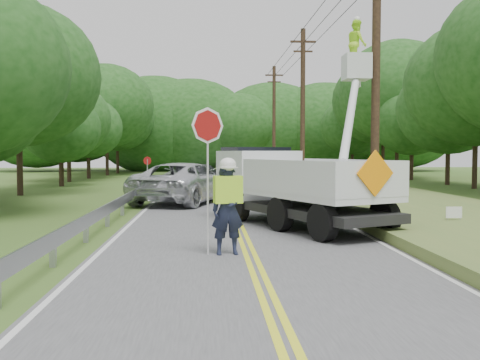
{
  "coord_description": "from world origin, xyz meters",
  "views": [
    {
      "loc": [
        -0.94,
        -10.19,
        2.35
      ],
      "look_at": [
        0.0,
        6.0,
        1.5
      ],
      "focal_mm": 40.89,
      "sensor_mm": 36.0,
      "label": 1
    }
  ],
  "objects": [
    {
      "name": "treeline_left",
      "position": [
        -10.74,
        28.7,
        5.7
      ],
      "size": [
        9.69,
        54.64,
        10.87
      ],
      "color": "#332319",
      "rests_on": "ground"
    },
    {
      "name": "flagger",
      "position": [
        -0.52,
        2.07,
        1.19
      ],
      "size": [
        1.21,
        0.58,
        3.31
      ],
      "color": "#191E33",
      "rests_on": "road"
    },
    {
      "name": "guardrail",
      "position": [
        -4.02,
        14.91,
        0.55
      ],
      "size": [
        0.18,
        48.0,
        0.77
      ],
      "color": "#9B9DA2",
      "rests_on": "ground"
    },
    {
      "name": "suv_silver",
      "position": [
        -1.98,
        14.63,
        0.93
      ],
      "size": [
        5.21,
        7.24,
        1.83
      ],
      "primitive_type": "imported",
      "rotation": [
        0.0,
        0.0,
        2.77
      ],
      "color": "silver",
      "rests_on": "road"
    },
    {
      "name": "road",
      "position": [
        0.0,
        14.0,
        0.01
      ],
      "size": [
        7.2,
        96.0,
        0.03
      ],
      "color": "#4C4D4F",
      "rests_on": "ground"
    },
    {
      "name": "treeline_right",
      "position": [
        15.71,
        27.16,
        6.54
      ],
      "size": [
        10.79,
        52.51,
        12.02
      ],
      "color": "#332319",
      "rests_on": "ground"
    },
    {
      "name": "ground",
      "position": [
        0.0,
        0.0,
        0.0
      ],
      "size": [
        140.0,
        140.0,
        0.0
      ],
      "primitive_type": "plane",
      "color": "#435622",
      "rests_on": "ground"
    },
    {
      "name": "yard_sign",
      "position": [
        6.38,
        5.62,
        0.5
      ],
      "size": [
        0.49,
        0.03,
        0.7
      ],
      "color": "white",
      "rests_on": "ground"
    },
    {
      "name": "suv_darkgrey",
      "position": [
        -1.41,
        25.87,
        0.77
      ],
      "size": [
        3.87,
        5.59,
        1.5
      ],
      "primitive_type": "imported",
      "rotation": [
        0.0,
        0.0,
        2.76
      ],
      "color": "#323538",
      "rests_on": "road"
    },
    {
      "name": "bucket_truck",
      "position": [
        1.66,
        7.56,
        1.58
      ],
      "size": [
        5.41,
        7.46,
        6.95
      ],
      "color": "black",
      "rests_on": "road"
    },
    {
      "name": "treeline_horizon",
      "position": [
        0.9,
        56.28,
        5.5
      ],
      "size": [
        56.85,
        14.35,
        11.89
      ],
      "color": "#184614",
      "rests_on": "ground"
    },
    {
      "name": "utility_poles",
      "position": [
        5.0,
        17.02,
        5.27
      ],
      "size": [
        1.6,
        43.3,
        10.0
      ],
      "color": "black",
      "rests_on": "ground"
    },
    {
      "name": "tall_grass_verge",
      "position": [
        7.1,
        14.0,
        0.15
      ],
      "size": [
        7.0,
        96.0,
        0.3
      ],
      "primitive_type": "cube",
      "color": "#577234",
      "rests_on": "ground"
    },
    {
      "name": "stop_sign_permanent",
      "position": [
        -4.1,
        18.4,
        1.35
      ],
      "size": [
        0.4,
        0.24,
        2.09
      ],
      "color": "#9B9DA2",
      "rests_on": "ground"
    }
  ]
}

